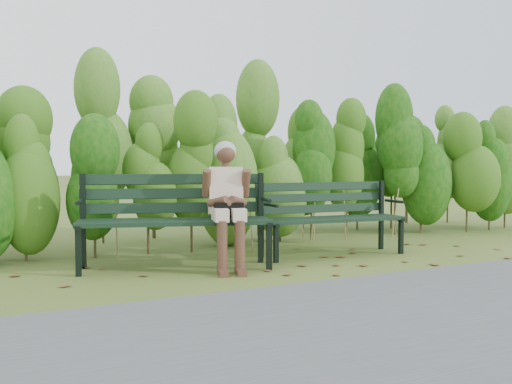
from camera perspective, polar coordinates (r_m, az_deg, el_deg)
name	(u,v)px	position (r m, az deg, el deg)	size (l,w,h in m)	color
ground	(272,266)	(6.23, 1.53, -7.06)	(80.00, 80.00, 0.00)	#455D21
footpath	(425,313)	(4.49, 15.81, -11.06)	(60.00, 2.50, 0.01)	#474749
hedge_band	(201,148)	(7.81, -5.25, 4.24)	(11.04, 1.67, 2.42)	#47381E
leaf_litter	(263,269)	(6.03, 0.67, -7.37)	(6.00, 1.98, 0.01)	brown
bench_left	(175,212)	(6.14, -7.76, -1.92)	(2.01, 1.18, 0.96)	black
bench_right	(329,212)	(6.98, 6.93, -1.89)	(1.72, 0.70, 0.84)	black
seated_woman	(227,196)	(5.98, -2.78, -0.34)	(0.54, 0.76, 1.29)	beige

